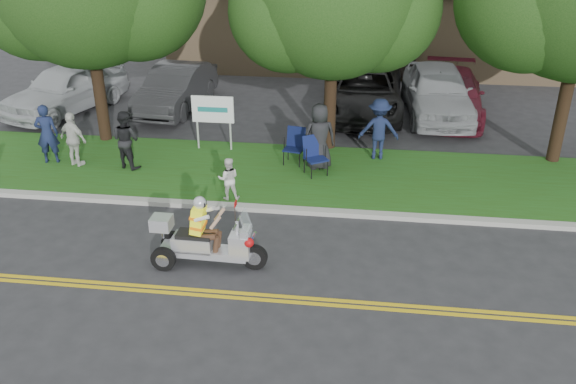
# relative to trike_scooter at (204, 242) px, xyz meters

# --- Properties ---
(ground) EXTENTS (120.00, 120.00, 0.00)m
(ground) POSITION_rel_trike_scooter_xyz_m (1.67, -0.52, -0.56)
(ground) COLOR #28282B
(ground) RESTS_ON ground
(centerline_near) EXTENTS (60.00, 0.10, 0.01)m
(centerline_near) POSITION_rel_trike_scooter_xyz_m (1.67, -1.10, -0.55)
(centerline_near) COLOR gold
(centerline_near) RESTS_ON ground
(centerline_far) EXTENTS (60.00, 0.10, 0.01)m
(centerline_far) POSITION_rel_trike_scooter_xyz_m (1.67, -0.94, -0.55)
(centerline_far) COLOR gold
(centerline_far) RESTS_ON ground
(curb) EXTENTS (60.00, 0.25, 0.12)m
(curb) POSITION_rel_trike_scooter_xyz_m (1.67, 2.53, -0.50)
(curb) COLOR #A8A89E
(curb) RESTS_ON ground
(grass_verge) EXTENTS (60.00, 4.00, 0.10)m
(grass_verge) POSITION_rel_trike_scooter_xyz_m (1.67, 4.68, -0.50)
(grass_verge) COLOR #284D14
(grass_verge) RESTS_ON ground
(commercial_building) EXTENTS (18.00, 8.20, 4.00)m
(commercial_building) POSITION_rel_trike_scooter_xyz_m (3.67, 18.46, 1.45)
(commercial_building) COLOR #9E7F5B
(commercial_building) RESTS_ON ground
(business_sign) EXTENTS (1.25, 0.06, 1.75)m
(business_sign) POSITION_rel_trike_scooter_xyz_m (-1.23, 6.08, 0.70)
(business_sign) COLOR silver
(business_sign) RESTS_ON ground
(trike_scooter) EXTENTS (2.44, 0.82, 1.60)m
(trike_scooter) POSITION_rel_trike_scooter_xyz_m (0.00, 0.00, 0.00)
(trike_scooter) COLOR black
(trike_scooter) RESTS_ON ground
(lawn_chair_a) EXTENTS (0.63, 0.65, 1.02)m
(lawn_chair_a) POSITION_rel_trike_scooter_xyz_m (1.28, 5.40, 0.12)
(lawn_chair_a) COLOR black
(lawn_chair_a) RESTS_ON grass_verge
(lawn_chair_b) EXTENTS (0.78, 0.79, 1.06)m
(lawn_chair_b) POSITION_rel_trike_scooter_xyz_m (1.88, 4.72, 0.14)
(lawn_chair_b) COLOR black
(lawn_chair_b) RESTS_ON grass_verge
(spectator_adult_left) EXTENTS (0.71, 0.55, 1.71)m
(spectator_adult_left) POSITION_rel_trike_scooter_xyz_m (-5.65, 4.53, 0.40)
(spectator_adult_left) COLOR #182143
(spectator_adult_left) RESTS_ON grass_verge
(spectator_adult_mid) EXTENTS (0.97, 0.87, 1.64)m
(spectator_adult_mid) POSITION_rel_trike_scooter_xyz_m (-3.32, 4.47, 0.37)
(spectator_adult_mid) COLOR black
(spectator_adult_mid) RESTS_ON grass_verge
(spectator_adult_right) EXTENTS (0.99, 0.68, 1.56)m
(spectator_adult_right) POSITION_rel_trike_scooter_xyz_m (-4.82, 4.41, 0.33)
(spectator_adult_right) COLOR silver
(spectator_adult_right) RESTS_ON grass_verge
(spectator_chair_a) EXTENTS (1.17, 0.69, 1.78)m
(spectator_chair_a) POSITION_rel_trike_scooter_xyz_m (3.63, 6.01, 0.44)
(spectator_chair_a) COLOR #172142
(spectator_chair_a) RESTS_ON grass_verge
(spectator_chair_b) EXTENTS (1.05, 0.85, 1.86)m
(spectator_chair_b) POSITION_rel_trike_scooter_xyz_m (1.99, 5.08, 0.48)
(spectator_chair_b) COLOR black
(spectator_chair_b) RESTS_ON grass_verge
(child_right) EXTENTS (0.60, 0.51, 1.10)m
(child_right) POSITION_rel_trike_scooter_xyz_m (-0.10, 2.88, 0.10)
(child_right) COLOR white
(child_right) RESTS_ON grass_verge
(parked_car_far_left) EXTENTS (3.53, 5.31, 1.68)m
(parked_car_far_left) POSITION_rel_trike_scooter_xyz_m (-7.33, 9.20, 0.28)
(parked_car_far_left) COLOR #B1B5B9
(parked_car_far_left) RESTS_ON ground
(parked_car_left) EXTENTS (2.02, 4.81, 1.55)m
(parked_car_left) POSITION_rel_trike_scooter_xyz_m (-3.53, 9.92, 0.22)
(parked_car_left) COLOR #29292B
(parked_car_left) RESTS_ON ground
(parked_car_mid) EXTENTS (2.64, 5.65, 1.57)m
(parked_car_mid) POSITION_rel_trike_scooter_xyz_m (3.17, 10.27, 0.23)
(parked_car_mid) COLOR black
(parked_car_mid) RESTS_ON ground
(parked_car_right) EXTENTS (2.50, 5.30, 1.49)m
(parked_car_right) POSITION_rel_trike_scooter_xyz_m (6.17, 10.44, 0.19)
(parked_car_right) COLOR #51121F
(parked_car_right) RESTS_ON ground
(parked_car_far_right) EXTENTS (2.40, 5.35, 1.79)m
(parked_car_far_right) POSITION_rel_trike_scooter_xyz_m (5.67, 10.31, 0.33)
(parked_car_far_right) COLOR #9B9DA1
(parked_car_far_right) RESTS_ON ground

